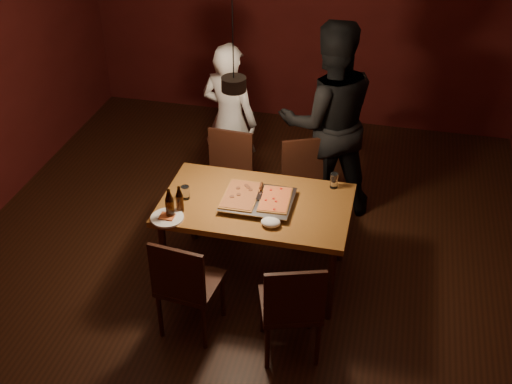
% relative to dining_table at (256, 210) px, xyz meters
% --- Properties ---
extents(room_shell, '(6.00, 6.00, 6.00)m').
position_rel_dining_table_xyz_m(room_shell, '(-0.16, -0.00, 0.72)').
color(room_shell, '#32190D').
rests_on(room_shell, ground).
extents(dining_table, '(1.50, 0.90, 0.75)m').
position_rel_dining_table_xyz_m(dining_table, '(0.00, 0.00, 0.00)').
color(dining_table, '#9A6027').
rests_on(dining_table, floor).
extents(chair_far_left, '(0.45, 0.45, 0.49)m').
position_rel_dining_table_xyz_m(chair_far_left, '(-0.44, 0.74, -0.14)').
color(chair_far_left, '#38190F').
rests_on(chair_far_left, floor).
extents(chair_far_right, '(0.56, 0.56, 0.49)m').
position_rel_dining_table_xyz_m(chair_far_right, '(0.29, 0.75, -0.14)').
color(chair_far_right, '#38190F').
rests_on(chair_far_right, floor).
extents(chair_near_left, '(0.46, 0.46, 0.49)m').
position_rel_dining_table_xyz_m(chair_near_left, '(-0.35, -0.77, -0.14)').
color(chair_near_left, '#38190F').
rests_on(chair_near_left, floor).
extents(chair_near_right, '(0.53, 0.53, 0.49)m').
position_rel_dining_table_xyz_m(chair_near_right, '(0.45, -0.83, -0.14)').
color(chair_near_right, '#38190F').
rests_on(chair_near_right, floor).
extents(pizza_tray, '(0.57, 0.47, 0.05)m').
position_rel_dining_table_xyz_m(pizza_tray, '(0.02, -0.02, 0.10)').
color(pizza_tray, silver).
rests_on(pizza_tray, dining_table).
extents(pizza_meat, '(0.27, 0.42, 0.02)m').
position_rel_dining_table_xyz_m(pizza_meat, '(-0.12, -0.01, 0.13)').
color(pizza_meat, maroon).
rests_on(pizza_meat, pizza_tray).
extents(pizza_cheese, '(0.25, 0.38, 0.02)m').
position_rel_dining_table_xyz_m(pizza_cheese, '(0.16, -0.00, 0.13)').
color(pizza_cheese, gold).
rests_on(pizza_cheese, pizza_tray).
extents(spatula, '(0.12, 0.25, 0.04)m').
position_rel_dining_table_xyz_m(spatula, '(0.03, 0.01, 0.14)').
color(spatula, silver).
rests_on(spatula, pizza_tray).
extents(beer_bottle_a, '(0.07, 0.07, 0.25)m').
position_rel_dining_table_xyz_m(beer_bottle_a, '(-0.59, -0.35, 0.20)').
color(beer_bottle_a, black).
rests_on(beer_bottle_a, dining_table).
extents(beer_bottle_b, '(0.06, 0.06, 0.22)m').
position_rel_dining_table_xyz_m(beer_bottle_b, '(-0.55, -0.25, 0.19)').
color(beer_bottle_b, black).
rests_on(beer_bottle_b, dining_table).
extents(water_glass_left, '(0.07, 0.07, 0.11)m').
position_rel_dining_table_xyz_m(water_glass_left, '(-0.56, -0.07, 0.13)').
color(water_glass_left, silver).
rests_on(water_glass_left, dining_table).
extents(water_glass_right, '(0.06, 0.06, 0.13)m').
position_rel_dining_table_xyz_m(water_glass_right, '(0.57, 0.36, 0.14)').
color(water_glass_right, silver).
rests_on(water_glass_right, dining_table).
extents(plate_slice, '(0.25, 0.25, 0.03)m').
position_rel_dining_table_xyz_m(plate_slice, '(-0.61, -0.37, 0.08)').
color(plate_slice, white).
rests_on(plate_slice, dining_table).
extents(napkin, '(0.15, 0.12, 0.06)m').
position_rel_dining_table_xyz_m(napkin, '(0.18, -0.28, 0.11)').
color(napkin, white).
rests_on(napkin, dining_table).
extents(diner_white, '(0.64, 0.50, 1.56)m').
position_rel_dining_table_xyz_m(diner_white, '(-0.56, 1.26, 0.10)').
color(diner_white, white).
rests_on(diner_white, floor).
extents(diner_dark, '(1.11, 0.99, 1.89)m').
position_rel_dining_table_xyz_m(diner_dark, '(0.41, 1.15, 0.27)').
color(diner_dark, black).
rests_on(diner_dark, floor).
extents(pendant_lamp, '(0.18, 0.18, 1.10)m').
position_rel_dining_table_xyz_m(pendant_lamp, '(-0.16, -0.00, 1.08)').
color(pendant_lamp, black).
rests_on(pendant_lamp, ceiling).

